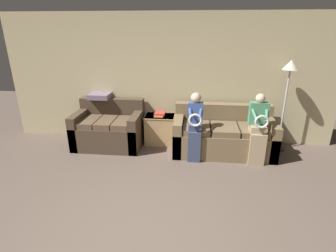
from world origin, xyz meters
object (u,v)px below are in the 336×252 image
at_px(child_left_seated, 195,123).
at_px(book_stack, 160,114).
at_px(side_shelf, 160,129).
at_px(couch_main, 223,136).
at_px(floor_lamp, 289,78).
at_px(throw_pillow, 100,96).
at_px(couch_side, 109,129).
at_px(child_right_seated, 258,127).

xyz_separation_m(child_left_seated, book_stack, (-0.71, 0.62, -0.05)).
bearing_deg(side_shelf, child_left_seated, -40.90).
bearing_deg(couch_main, floor_lamp, 11.69).
relative_size(book_stack, throw_pillow, 0.72).
xyz_separation_m(child_left_seated, side_shelf, (-0.71, 0.61, -0.38)).
height_order(side_shelf, book_stack, book_stack).
bearing_deg(couch_main, side_shelf, 168.04).
distance_m(floor_lamp, throw_pillow, 3.63).
bearing_deg(throw_pillow, couch_main, -8.47).
xyz_separation_m(side_shelf, throw_pillow, (-1.24, 0.11, 0.65)).
height_order(couch_main, couch_side, couch_side).
distance_m(couch_main, child_right_seated, 0.73).
xyz_separation_m(couch_main, child_left_seated, (-0.54, -0.35, 0.36)).
height_order(couch_side, book_stack, couch_side).
relative_size(couch_main, side_shelf, 3.09).
relative_size(child_right_seated, throw_pillow, 2.85).
bearing_deg(book_stack, side_shelf, -68.24).
xyz_separation_m(couch_main, couch_side, (-2.25, 0.07, 0.01)).
distance_m(child_left_seated, child_right_seated, 1.08).
bearing_deg(throw_pillow, couch_side, -51.72).
distance_m(couch_main, child_left_seated, 0.74).
xyz_separation_m(couch_main, book_stack, (-1.25, 0.27, 0.30)).
xyz_separation_m(child_right_seated, floor_lamp, (0.57, 0.58, 0.73)).
bearing_deg(side_shelf, child_right_seated, -18.99).
distance_m(couch_side, child_left_seated, 1.80).
height_order(child_left_seated, side_shelf, child_left_seated).
xyz_separation_m(child_right_seated, throw_pillow, (-3.03, 0.72, 0.29)).
relative_size(child_right_seated, floor_lamp, 0.71).
bearing_deg(couch_side, child_left_seated, -13.81).
bearing_deg(book_stack, child_left_seated, -41.17).
distance_m(child_right_seated, book_stack, 1.90).
bearing_deg(child_left_seated, book_stack, 138.83).
bearing_deg(child_left_seated, child_right_seated, -0.12).
bearing_deg(couch_main, couch_side, 178.17).
height_order(book_stack, throw_pillow, throw_pillow).
xyz_separation_m(couch_side, side_shelf, (1.00, 0.19, -0.03)).
bearing_deg(floor_lamp, couch_main, -168.31).
bearing_deg(floor_lamp, child_left_seated, -160.69).
relative_size(couch_side, child_right_seated, 1.08).
distance_m(couch_side, book_stack, 1.06).
xyz_separation_m(child_left_seated, throw_pillow, (-1.95, 0.72, 0.27)).
bearing_deg(child_right_seated, child_left_seated, 179.88).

